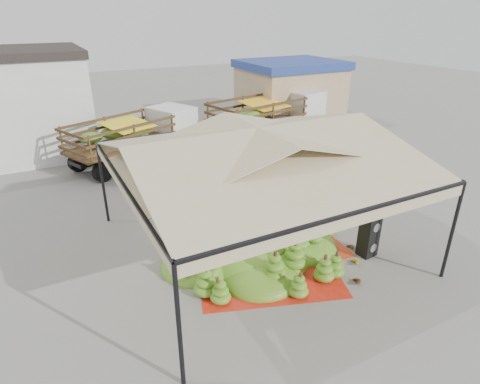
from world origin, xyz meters
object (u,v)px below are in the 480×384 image
banana_heap (257,239)px  speaker_stack (369,235)px  truck_left (139,132)px  vendor (179,184)px  truck_right (273,112)px

banana_heap → speaker_stack: bearing=-25.7°
banana_heap → truck_left: 10.73m
vendor → speaker_stack: bearing=130.8°
truck_left → truck_right: (8.07, 0.16, 0.14)m
speaker_stack → truck_right: 13.03m
truck_left → truck_right: size_ratio=0.92×
truck_left → truck_right: bearing=-22.5°
banana_heap → vendor: vendor is taller
banana_heap → vendor: 4.67m
speaker_stack → truck_right: truck_right is taller
speaker_stack → truck_right: size_ratio=0.18×
truck_left → truck_right: 8.08m
speaker_stack → truck_left: bearing=102.8°
vendor → truck_right: bearing=-135.6°
banana_heap → speaker_stack: size_ratio=4.14×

